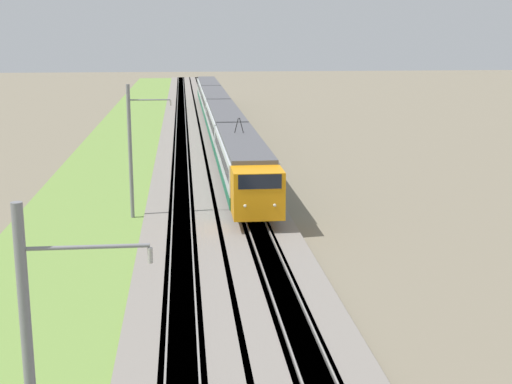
{
  "coord_description": "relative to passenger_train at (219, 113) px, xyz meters",
  "views": [
    {
      "loc": [
        -4.52,
        -0.19,
        10.83
      ],
      "look_at": [
        33.88,
        -4.16,
        2.17
      ],
      "focal_mm": 50.0,
      "sensor_mm": 36.0,
      "label": 1
    }
  ],
  "objects": [
    {
      "name": "passenger_train",
      "position": [
        0.0,
        0.0,
        0.0
      ],
      "size": [
        81.09,
        2.9,
        4.94
      ],
      "rotation": [
        0.0,
        0.0,
        3.14
      ],
      "color": "orange",
      "rests_on": "ground"
    },
    {
      "name": "track_main",
      "position": [
        -22.72,
        4.16,
        -2.14
      ],
      "size": [
        240.0,
        1.57,
        0.45
      ],
      "color": "#4C4238",
      "rests_on": "ground"
    },
    {
      "name": "catenary_mast_mid",
      "position": [
        -35.85,
        6.98,
        1.82
      ],
      "size": [
        0.22,
        2.56,
        7.96
      ],
      "color": "slate",
      "rests_on": "ground"
    },
    {
      "name": "track_adjacent",
      "position": [
        -22.72,
        0.0,
        -2.14
      ],
      "size": [
        240.0,
        1.57,
        0.45
      ],
      "color": "#4C4238",
      "rests_on": "ground"
    },
    {
      "name": "ballast_adjacent",
      "position": [
        -22.72,
        0.0,
        -2.15
      ],
      "size": [
        240.0,
        4.4,
        0.3
      ],
      "color": "gray",
      "rests_on": "ground"
    },
    {
      "name": "ballast_main",
      "position": [
        -22.72,
        4.16,
        -2.15
      ],
      "size": [
        240.0,
        4.4,
        0.3
      ],
      "color": "gray",
      "rests_on": "ground"
    },
    {
      "name": "grass_verge",
      "position": [
        -22.72,
        9.76,
        -2.24
      ],
      "size": [
        240.0,
        8.45,
        0.12
      ],
      "color": "olive",
      "rests_on": "ground"
    }
  ]
}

